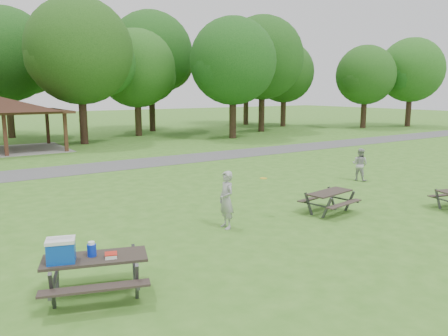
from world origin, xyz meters
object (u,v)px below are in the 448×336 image
Objects in this scene: picnic_table_near at (85,261)px; picnic_table_middle at (330,197)px; frisbee_catcher at (360,164)px; frisbee_thrower at (226,200)px.

picnic_table_near is 1.26× the size of picnic_table_middle.
picnic_table_middle is 1.29× the size of frisbee_catcher.
picnic_table_middle is 1.10× the size of frisbee_thrower.
picnic_table_middle is 6.03m from frisbee_catcher.
picnic_table_near is 14.73m from frisbee_catcher.
frisbee_thrower reaches higher than picnic_table_near.
frisbee_thrower is (-3.85, 0.57, 0.32)m from picnic_table_middle.
picnic_table_near is 8.91m from picnic_table_middle.
picnic_table_middle is at bearing 103.68° from frisbee_catcher.
frisbee_catcher reaches higher than picnic_table_middle.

